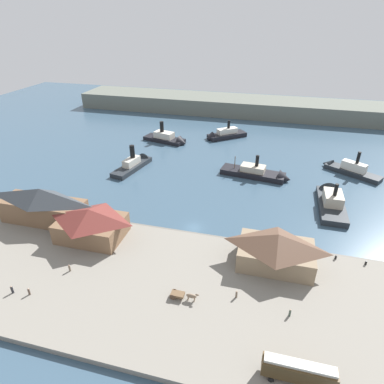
{
  "coord_description": "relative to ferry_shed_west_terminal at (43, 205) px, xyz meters",
  "views": [
    {
      "loc": [
        16.92,
        -66.94,
        48.78
      ],
      "look_at": [
        -4.28,
        14.63,
        2.0
      ],
      "focal_mm": 30.7,
      "sensor_mm": 36.0,
      "label": 1
    }
  ],
  "objects": [
    {
      "name": "ground_plane",
      "position": [
        37.2,
        8.14,
        -5.94
      ],
      "size": [
        320.0,
        320.0,
        0.0
      ],
      "primitive_type": "plane",
      "color": "#385166"
    },
    {
      "name": "quay_promenade",
      "position": [
        37.2,
        -13.86,
        -5.34
      ],
      "size": [
        110.0,
        36.0,
        1.2
      ],
      "primitive_type": "cube",
      "color": "gray",
      "rests_on": "ground"
    },
    {
      "name": "seawall_edge",
      "position": [
        37.2,
        4.54,
        -5.44
      ],
      "size": [
        110.0,
        0.8,
        1.0
      ],
      "primitive_type": "cube",
      "color": "#666159",
      "rests_on": "ground"
    },
    {
      "name": "ferry_shed_west_terminal",
      "position": [
        0.0,
        0.0,
        0.0
      ],
      "size": [
        21.93,
        7.62,
        9.33
      ],
      "color": "brown",
      "rests_on": "quay_promenade"
    },
    {
      "name": "ferry_shed_east_terminal",
      "position": [
        15.07,
        -3.07,
        -0.88
      ],
      "size": [
        15.2,
        11.08,
        7.61
      ],
      "color": "brown",
      "rests_on": "quay_promenade"
    },
    {
      "name": "ferry_shed_central_terminal",
      "position": [
        57.6,
        -1.98,
        -0.85
      ],
      "size": [
        15.82,
        10.42,
        7.65
      ],
      "color": "#847056",
      "rests_on": "quay_promenade"
    },
    {
      "name": "street_tram",
      "position": [
        61.73,
        -27.26,
        -2.37
      ],
      "size": [
        10.44,
        2.39,
        4.02
      ],
      "color": "#4C381E",
      "rests_on": "quay_promenade"
    },
    {
      "name": "horse_cart",
      "position": [
        41.31,
        -16.34,
        -3.81
      ],
      "size": [
        5.49,
        1.64,
        1.87
      ],
      "color": "brown",
      "rests_on": "quay_promenade"
    },
    {
      "name": "pedestrian_near_west_shed",
      "position": [
        51.01,
        -13.52,
        -4.01
      ],
      "size": [
        0.4,
        0.4,
        1.61
      ],
      "color": "#6B5B4C",
      "rests_on": "quay_promenade"
    },
    {
      "name": "pedestrian_walking_west",
      "position": [
        9.29,
        -23.21,
        -3.94
      ],
      "size": [
        0.44,
        0.44,
        1.77
      ],
      "color": "#232328",
      "rests_on": "quay_promenade"
    },
    {
      "name": "pedestrian_walking_east",
      "position": [
        16.5,
        -15.07,
        -3.98
      ],
      "size": [
        0.41,
        0.41,
        1.66
      ],
      "color": "#6B5B4C",
      "rests_on": "quay_promenade"
    },
    {
      "name": "pedestrian_near_east_shed",
      "position": [
        60.76,
        -15.42,
        -4.02
      ],
      "size": [
        0.39,
        0.39,
        1.59
      ],
      "color": "#3D4C42",
      "rests_on": "quay_promenade"
    },
    {
      "name": "pedestrian_by_tram",
      "position": [
        12.68,
        -22.75,
        -4.02
      ],
      "size": [
        0.39,
        0.39,
        1.58
      ],
      "color": "#4C3D33",
      "rests_on": "quay_promenade"
    },
    {
      "name": "mooring_post_east",
      "position": [
        76.52,
        2.6,
        -4.29
      ],
      "size": [
        0.44,
        0.44,
        0.9
      ],
      "primitive_type": "cylinder",
      "color": "black",
      "rests_on": "quay_promenade"
    },
    {
      "name": "mooring_post_center_east",
      "position": [
        70.52,
        2.92,
        -4.29
      ],
      "size": [
        0.44,
        0.44,
        0.9
      ],
      "primitive_type": "cylinder",
      "color": "black",
      "rests_on": "quay_promenade"
    },
    {
      "name": "ferry_moored_east",
      "position": [
        11.68,
        65.92,
        -4.51
      ],
      "size": [
        20.05,
        10.17,
        10.38
      ],
      "color": "black",
      "rests_on": "ground"
    },
    {
      "name": "ferry_outer_harbor",
      "position": [
        32.84,
        76.45,
        -4.53
      ],
      "size": [
        17.76,
        15.8,
        9.14
      ],
      "color": "black",
      "rests_on": "ground"
    },
    {
      "name": "ferry_departing_north",
      "position": [
        7.97,
        39.27,
        -4.53
      ],
      "size": [
        8.8,
        20.16,
        9.98
      ],
      "color": "#23282D",
      "rests_on": "ground"
    },
    {
      "name": "ferry_approaching_west",
      "position": [
        79.74,
        52.83,
        -4.55
      ],
      "size": [
        19.18,
        14.38,
        9.69
      ],
      "color": "#23282D",
      "rests_on": "ground"
    },
    {
      "name": "ferry_near_quay",
      "position": [
        51.68,
        41.8,
        -4.67
      ],
      "size": [
        23.56,
        8.9,
        9.36
      ],
      "color": "black",
      "rests_on": "ground"
    },
    {
      "name": "ferry_mid_harbor",
      "position": [
        72.18,
        29.83,
        -4.5
      ],
      "size": [
        6.75,
        21.29,
        10.33
      ],
      "color": "#23282D",
      "rests_on": "ground"
    },
    {
      "name": "far_headland",
      "position": [
        37.2,
        118.14,
        -1.94
      ],
      "size": [
        180.0,
        24.0,
        8.0
      ],
      "primitive_type": "cube",
      "color": "#60665B",
      "rests_on": "ground"
    }
  ]
}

